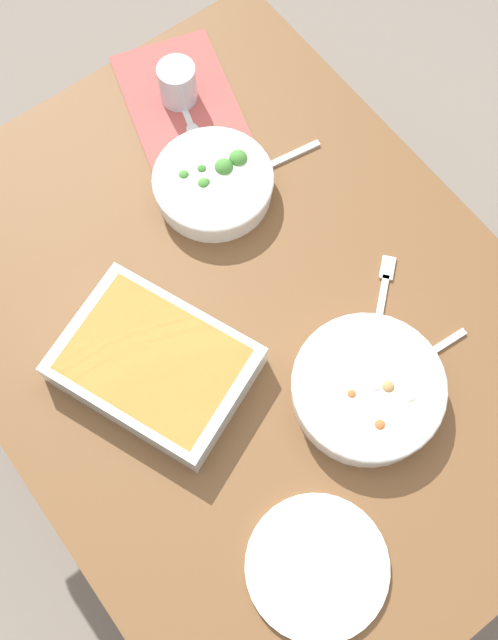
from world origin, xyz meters
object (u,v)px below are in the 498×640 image
(stew_bowl, at_px, (368,389))
(broccoli_bowl, at_px, (214,183))
(drink_cup, at_px, (178,85))
(fork_on_table, at_px, (383,295))
(spoon_by_broccoli, at_px, (266,167))
(side_plate, at_px, (317,567))
(spoon_by_stew, at_px, (411,365))
(spoon_spare, at_px, (186,114))
(baking_dish, at_px, (154,364))

(stew_bowl, xyz_separation_m, broccoli_bowl, (-0.46, 0.03, -0.00))
(drink_cup, height_order, fork_on_table, drink_cup)
(stew_bowl, distance_m, spoon_by_broccoli, 0.47)
(side_plate, bearing_deg, spoon_by_stew, 115.64)
(stew_bowl, height_order, spoon_by_stew, stew_bowl)
(drink_cup, bearing_deg, spoon_by_stew, -0.17)
(spoon_by_broccoli, distance_m, spoon_spare, 0.19)
(spoon_by_broccoli, height_order, fork_on_table, spoon_by_broccoli)
(broccoli_bowl, xyz_separation_m, spoon_by_broccoli, (0.02, 0.11, -0.02))
(side_plate, xyz_separation_m, spoon_by_broccoli, (-0.61, 0.37, -0.00))
(spoon_spare, bearing_deg, baking_dish, -40.79)
(broccoli_bowl, xyz_separation_m, baking_dish, (0.22, -0.28, 0.00))
(baking_dish, height_order, spoon_spare, baking_dish)
(side_plate, height_order, fork_on_table, side_plate)
(baking_dish, relative_size, drink_cup, 4.25)
(broccoli_bowl, height_order, spoon_by_stew, broccoli_bowl)
(stew_bowl, distance_m, broccoli_bowl, 0.46)
(side_plate, relative_size, spoon_spare, 1.27)
(side_plate, distance_m, spoon_by_stew, 0.36)
(stew_bowl, bearing_deg, spoon_spare, 172.47)
(stew_bowl, xyz_separation_m, drink_cup, (-0.67, 0.10, 0.01))
(spoon_spare, xyz_separation_m, fork_on_table, (0.51, 0.06, -0.00))
(stew_bowl, relative_size, fork_on_table, 1.70)
(side_plate, bearing_deg, broccoli_bowl, 157.33)
(spoon_by_broccoli, bearing_deg, drink_cup, -170.31)
(drink_cup, bearing_deg, fork_on_table, 4.52)
(baking_dish, xyz_separation_m, spoon_by_broccoli, (-0.20, 0.38, -0.03))
(broccoli_bowl, distance_m, fork_on_table, 0.36)
(drink_cup, xyz_separation_m, side_plate, (0.83, -0.33, -0.03))
(baking_dish, height_order, fork_on_table, baking_dish)
(stew_bowl, distance_m, baking_dish, 0.35)
(spoon_by_stew, relative_size, spoon_spare, 1.02)
(side_plate, bearing_deg, spoon_spare, 158.21)
(spoon_by_broccoli, bearing_deg, stew_bowl, -16.76)
(baking_dish, bearing_deg, drink_cup, 141.03)
(spoon_by_stew, bearing_deg, spoon_spare, -179.06)
(fork_on_table, bearing_deg, spoon_spare, -173.72)
(spoon_by_stew, height_order, spoon_by_broccoli, same)
(spoon_by_broccoli, bearing_deg, baking_dish, -62.13)
(stew_bowl, height_order, drink_cup, drink_cup)
(side_plate, relative_size, fork_on_table, 1.50)
(baking_dish, distance_m, spoon_spare, 0.51)
(spoon_by_broccoli, xyz_separation_m, fork_on_table, (0.33, 0.01, -0.00))
(drink_cup, height_order, spoon_by_stew, drink_cup)
(broccoli_bowl, bearing_deg, stew_bowl, -3.42)
(spoon_spare, distance_m, fork_on_table, 0.51)
(broccoli_bowl, height_order, fork_on_table, broccoli_bowl)
(baking_dish, relative_size, spoon_spare, 2.09)
(stew_bowl, distance_m, side_plate, 0.29)
(spoon_by_stew, xyz_separation_m, fork_on_table, (-0.13, 0.05, -0.00))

